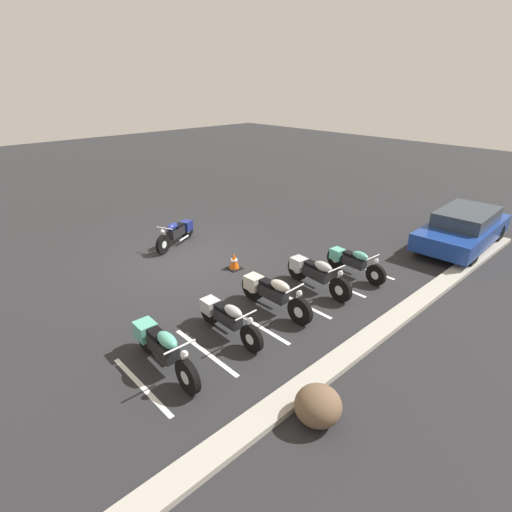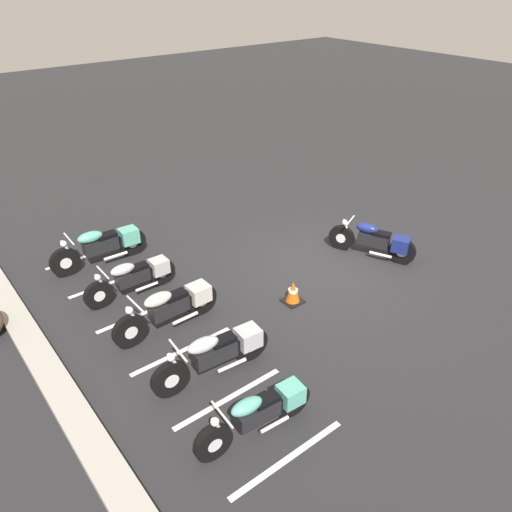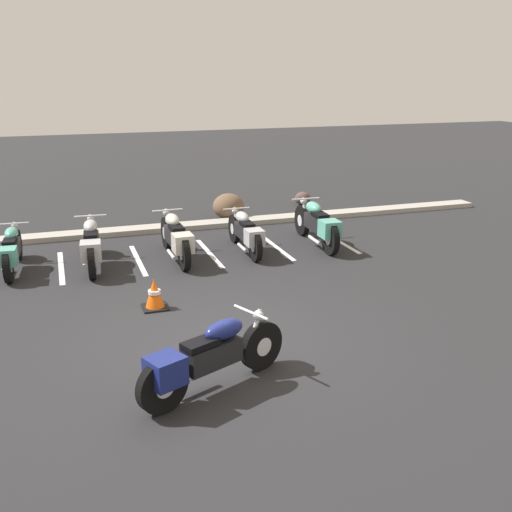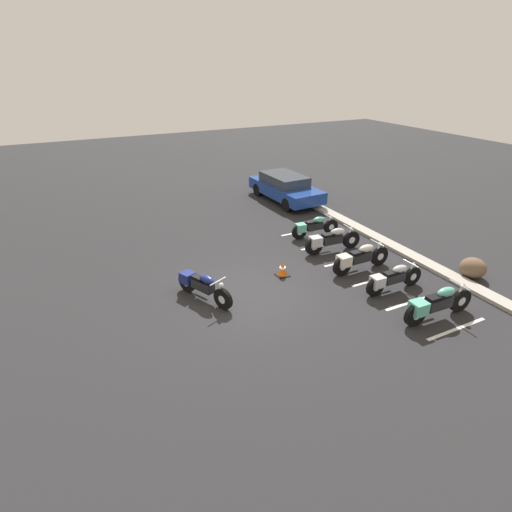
{
  "view_description": "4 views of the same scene",
  "coord_description": "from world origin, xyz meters",
  "px_view_note": "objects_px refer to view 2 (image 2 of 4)",
  "views": [
    {
      "loc": [
        6.39,
        9.91,
        5.25
      ],
      "look_at": [
        -0.95,
        2.13,
        0.48
      ],
      "focal_mm": 28.0,
      "sensor_mm": 36.0,
      "label": 1
    },
    {
      "loc": [
        -6.85,
        7.5,
        6.19
      ],
      "look_at": [
        0.54,
        1.69,
        0.64
      ],
      "focal_mm": 35.0,
      "sensor_mm": 36.0,
      "label": 2
    },
    {
      "loc": [
        -1.88,
        -7.38,
        3.65
      ],
      "look_at": [
        0.97,
        1.07,
        0.87
      ],
      "focal_mm": 42.0,
      "sensor_mm": 36.0,
      "label": 3
    },
    {
      "loc": [
        9.25,
        -4.24,
        6.28
      ],
      "look_at": [
        -0.47,
        0.57,
        0.96
      ],
      "focal_mm": 28.0,
      "sensor_mm": 36.0,
      "label": 4
    }
  ],
  "objects_px": {
    "motorcycle_navy_featured": "(376,241)",
    "parked_bike_0": "(261,412)",
    "parked_bike_2": "(172,307)",
    "parked_bike_1": "(218,352)",
    "traffic_cone": "(293,292)",
    "parked_bike_4": "(104,245)",
    "parked_bike_3": "(135,276)"
  },
  "relations": [
    {
      "from": "parked_bike_0",
      "to": "parked_bike_2",
      "type": "height_order",
      "value": "parked_bike_2"
    },
    {
      "from": "parked_bike_0",
      "to": "parked_bike_2",
      "type": "bearing_deg",
      "value": -90.78
    },
    {
      "from": "parked_bike_1",
      "to": "parked_bike_3",
      "type": "bearing_deg",
      "value": -85.34
    },
    {
      "from": "parked_bike_2",
      "to": "parked_bike_4",
      "type": "distance_m",
      "value": 3.1
    },
    {
      "from": "parked_bike_3",
      "to": "traffic_cone",
      "type": "bearing_deg",
      "value": 136.98
    },
    {
      "from": "parked_bike_2",
      "to": "traffic_cone",
      "type": "bearing_deg",
      "value": 159.67
    },
    {
      "from": "parked_bike_3",
      "to": "traffic_cone",
      "type": "xyz_separation_m",
      "value": [
        -2.31,
        -2.44,
        -0.2
      ]
    },
    {
      "from": "parked_bike_4",
      "to": "parked_bike_3",
      "type": "bearing_deg",
      "value": 91.77
    },
    {
      "from": "parked_bike_1",
      "to": "traffic_cone",
      "type": "xyz_separation_m",
      "value": [
        0.79,
        -2.43,
        -0.23
      ]
    },
    {
      "from": "motorcycle_navy_featured",
      "to": "traffic_cone",
      "type": "relative_size",
      "value": 3.96
    },
    {
      "from": "parked_bike_1",
      "to": "parked_bike_2",
      "type": "distance_m",
      "value": 1.62
    },
    {
      "from": "parked_bike_2",
      "to": "parked_bike_1",
      "type": "bearing_deg",
      "value": 87.47
    },
    {
      "from": "parked_bike_4",
      "to": "parked_bike_2",
      "type": "bearing_deg",
      "value": 92.71
    },
    {
      "from": "parked_bike_4",
      "to": "motorcycle_navy_featured",
      "type": "bearing_deg",
      "value": 146.22
    },
    {
      "from": "parked_bike_4",
      "to": "parked_bike_1",
      "type": "bearing_deg",
      "value": 91.97
    },
    {
      "from": "parked_bike_1",
      "to": "parked_bike_4",
      "type": "distance_m",
      "value": 4.72
    },
    {
      "from": "parked_bike_0",
      "to": "parked_bike_4",
      "type": "bearing_deg",
      "value": -87.97
    },
    {
      "from": "traffic_cone",
      "to": "parked_bike_3",
      "type": "bearing_deg",
      "value": 46.67
    },
    {
      "from": "motorcycle_navy_featured",
      "to": "traffic_cone",
      "type": "xyz_separation_m",
      "value": [
        -0.16,
        2.8,
        -0.21
      ]
    },
    {
      "from": "motorcycle_navy_featured",
      "to": "parked_bike_0",
      "type": "height_order",
      "value": "motorcycle_navy_featured"
    },
    {
      "from": "parked_bike_3",
      "to": "parked_bike_4",
      "type": "distance_m",
      "value": 1.63
    },
    {
      "from": "parked_bike_0",
      "to": "parked_bike_1",
      "type": "bearing_deg",
      "value": -94.62
    },
    {
      "from": "motorcycle_navy_featured",
      "to": "parked_bike_0",
      "type": "xyz_separation_m",
      "value": [
        -2.4,
        5.46,
        -0.02
      ]
    },
    {
      "from": "parked_bike_4",
      "to": "traffic_cone",
      "type": "relative_size",
      "value": 4.58
    },
    {
      "from": "parked_bike_2",
      "to": "parked_bike_0",
      "type": "bearing_deg",
      "value": 84.03
    },
    {
      "from": "motorcycle_navy_featured",
      "to": "parked_bike_3",
      "type": "height_order",
      "value": "motorcycle_navy_featured"
    },
    {
      "from": "parked_bike_3",
      "to": "parked_bike_4",
      "type": "xyz_separation_m",
      "value": [
        1.62,
        -0.0,
        0.05
      ]
    },
    {
      "from": "parked_bike_3",
      "to": "traffic_cone",
      "type": "distance_m",
      "value": 3.37
    },
    {
      "from": "parked_bike_1",
      "to": "motorcycle_navy_featured",
      "type": "bearing_deg",
      "value": -165.17
    },
    {
      "from": "motorcycle_navy_featured",
      "to": "parked_bike_2",
      "type": "xyz_separation_m",
      "value": [
        0.67,
        5.2,
        0.03
      ]
    },
    {
      "from": "parked_bike_2",
      "to": "parked_bike_3",
      "type": "height_order",
      "value": "parked_bike_2"
    },
    {
      "from": "motorcycle_navy_featured",
      "to": "parked_bike_4",
      "type": "distance_m",
      "value": 6.46
    }
  ]
}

